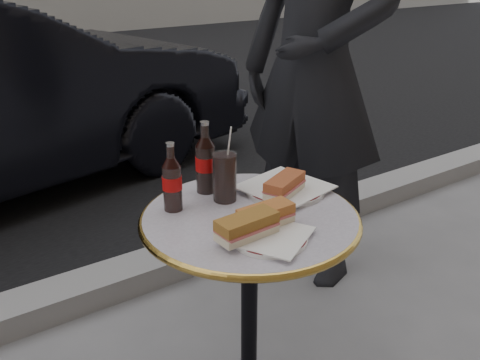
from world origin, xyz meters
TOP-DOWN VIEW (x-y plane):
  - curb at (0.00, 0.90)m, footprint 40.00×0.20m
  - bistro_table at (0.00, 0.00)m, footprint 0.62×0.62m
  - plate_left at (-0.04, -0.15)m, footprint 0.25×0.25m
  - plate_right at (0.18, 0.07)m, footprint 0.25×0.25m
  - sandwich_left_a at (-0.09, -0.12)m, footprint 0.17×0.08m
  - sandwich_left_b at (-0.02, -0.09)m, footprint 0.15×0.07m
  - sandwich_right at (0.14, 0.03)m, footprint 0.17×0.13m
  - cola_bottle_left at (-0.16, 0.15)m, footprint 0.06×0.06m
  - cola_bottle_right at (-0.02, 0.21)m, footprint 0.08×0.08m
  - cola_glass at (-0.01, 0.12)m, footprint 0.08×0.08m
  - pedestrian at (0.76, 0.60)m, footprint 0.64×0.80m

SIDE VIEW (x-z plane):
  - curb at x=0.00m, z-range -0.01..0.11m
  - bistro_table at x=0.00m, z-range 0.00..0.73m
  - plate_left at x=-0.04m, z-range 0.73..0.74m
  - plate_right at x=0.18m, z-range 0.73..0.75m
  - sandwich_left_b at x=-0.02m, z-range 0.74..0.80m
  - sandwich_left_a at x=-0.09m, z-range 0.74..0.80m
  - sandwich_right at x=0.14m, z-range 0.75..0.80m
  - cola_glass at x=-0.01m, z-range 0.73..0.88m
  - cola_bottle_left at x=-0.16m, z-range 0.73..0.93m
  - cola_bottle_right at x=-0.02m, z-range 0.73..0.96m
  - pedestrian at x=0.76m, z-range 0.00..1.91m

